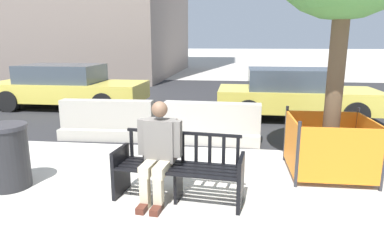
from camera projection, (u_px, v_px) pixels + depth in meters
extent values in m
plane|color=#B7B2A8|center=(127.00, 209.00, 4.31)|extent=(200.00, 200.00, 0.00)
cube|color=#28282B|center=(198.00, 98.00, 12.72)|extent=(120.00, 12.00, 0.01)
cube|color=black|center=(121.00, 171.00, 4.69)|extent=(0.11, 0.52, 0.66)
cube|color=black|center=(241.00, 182.00, 4.32)|extent=(0.11, 0.52, 0.66)
cube|color=black|center=(178.00, 184.00, 4.53)|extent=(0.08, 0.33, 0.45)
cube|color=black|center=(173.00, 174.00, 4.26)|extent=(1.60, 0.25, 0.02)
cube|color=black|center=(176.00, 171.00, 4.37)|extent=(1.60, 0.25, 0.02)
cube|color=black|center=(178.00, 168.00, 4.48)|extent=(1.60, 0.25, 0.02)
cube|color=black|center=(180.00, 165.00, 4.59)|extent=(1.60, 0.25, 0.02)
cube|color=black|center=(183.00, 162.00, 4.70)|extent=(1.60, 0.25, 0.02)
cube|color=black|center=(183.00, 133.00, 4.62)|extent=(1.59, 0.22, 0.04)
cube|color=black|center=(132.00, 144.00, 4.83)|extent=(0.05, 0.03, 0.38)
cube|color=black|center=(144.00, 145.00, 4.79)|extent=(0.05, 0.03, 0.38)
cube|color=black|center=(157.00, 146.00, 4.75)|extent=(0.05, 0.03, 0.38)
cube|color=black|center=(170.00, 147.00, 4.71)|extent=(0.05, 0.03, 0.38)
cube|color=black|center=(183.00, 148.00, 4.66)|extent=(0.05, 0.03, 0.38)
cube|color=black|center=(196.00, 149.00, 4.62)|extent=(0.05, 0.03, 0.38)
cube|color=black|center=(210.00, 150.00, 4.58)|extent=(0.05, 0.03, 0.38)
cube|color=black|center=(224.00, 151.00, 4.54)|extent=(0.05, 0.03, 0.38)
cube|color=black|center=(238.00, 152.00, 4.50)|extent=(0.05, 0.03, 0.38)
cube|color=black|center=(119.00, 149.00, 4.61)|extent=(0.10, 0.46, 0.03)
cube|color=black|center=(241.00, 159.00, 4.23)|extent=(0.10, 0.46, 0.03)
cube|color=#66605B|center=(161.00, 140.00, 4.53)|extent=(0.42, 0.28, 0.56)
sphere|color=brown|center=(160.00, 109.00, 4.42)|extent=(0.21, 0.21, 0.21)
cube|color=#C6B793|center=(149.00, 167.00, 4.41)|extent=(0.19, 0.45, 0.14)
cube|color=#C6B793|center=(162.00, 168.00, 4.37)|extent=(0.19, 0.45, 0.14)
cube|color=#C6B793|center=(145.00, 191.00, 4.31)|extent=(0.12, 0.12, 0.45)
cube|color=#C6B793|center=(159.00, 192.00, 4.27)|extent=(0.12, 0.12, 0.45)
cube|color=#4C2319|center=(143.00, 207.00, 4.27)|extent=(0.14, 0.27, 0.08)
cube|color=#4C2319|center=(157.00, 209.00, 4.23)|extent=(0.14, 0.27, 0.08)
cube|color=#66605B|center=(142.00, 137.00, 4.55)|extent=(0.10, 0.13, 0.48)
cube|color=#66605B|center=(178.00, 139.00, 4.44)|extent=(0.10, 0.13, 0.48)
cube|color=#ADA89E|center=(212.00, 136.00, 7.18)|extent=(2.03, 0.78, 0.24)
cube|color=#ADA89E|center=(212.00, 117.00, 7.09)|extent=(2.01, 0.40, 0.60)
cube|color=#9E998E|center=(108.00, 133.00, 7.47)|extent=(2.02, 0.73, 0.24)
cube|color=#9E998E|center=(107.00, 114.00, 7.38)|extent=(2.01, 0.35, 0.60)
cylinder|color=brown|center=(335.00, 86.00, 5.16)|extent=(0.25, 0.25, 2.82)
cylinder|color=#2D2D33|center=(298.00, 155.00, 4.87)|extent=(0.05, 0.05, 0.98)
cylinder|color=#2D2D33|center=(384.00, 158.00, 4.73)|extent=(0.05, 0.05, 0.98)
cylinder|color=#2D2D33|center=(286.00, 133.00, 6.00)|extent=(0.05, 0.05, 0.98)
cylinder|color=#2D2D33|center=(356.00, 136.00, 5.86)|extent=(0.05, 0.05, 0.98)
cube|color=orange|center=(340.00, 156.00, 4.80)|extent=(1.17, 0.03, 0.82)
cube|color=orange|center=(320.00, 134.00, 5.93)|extent=(1.17, 0.03, 0.82)
cube|color=orange|center=(291.00, 143.00, 5.44)|extent=(0.03, 1.17, 0.82)
cube|color=orange|center=(368.00, 146.00, 5.30)|extent=(0.03, 1.17, 0.82)
cube|color=#DBC64C|center=(69.00, 91.00, 10.82)|extent=(4.81, 1.95, 0.56)
cube|color=#38424C|center=(62.00, 73.00, 10.72)|extent=(2.41, 1.69, 0.54)
cylinder|color=black|center=(123.00, 95.00, 11.52)|extent=(0.64, 0.23, 0.64)
cylinder|color=black|center=(103.00, 104.00, 9.81)|extent=(0.64, 0.23, 0.64)
cylinder|color=black|center=(42.00, 93.00, 11.92)|extent=(0.64, 0.23, 0.64)
cylinder|color=black|center=(9.00, 101.00, 10.22)|extent=(0.64, 0.23, 0.64)
cube|color=#DBC64C|center=(296.00, 99.00, 9.25)|extent=(4.20, 1.80, 0.56)
cube|color=#38424C|center=(291.00, 79.00, 9.15)|extent=(2.27, 1.56, 0.54)
cylinder|color=black|center=(337.00, 103.00, 9.92)|extent=(0.64, 0.23, 0.64)
cylinder|color=black|center=(356.00, 115.00, 8.34)|extent=(0.64, 0.23, 0.64)
cylinder|color=black|center=(247.00, 101.00, 10.26)|extent=(0.64, 0.23, 0.64)
cylinder|color=black|center=(248.00, 112.00, 8.68)|extent=(0.64, 0.23, 0.64)
cylinder|color=#232326|center=(7.00, 158.00, 4.89)|extent=(0.59, 0.59, 0.87)
cylinder|color=#2D2D33|center=(3.00, 127.00, 4.78)|extent=(0.62, 0.62, 0.06)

